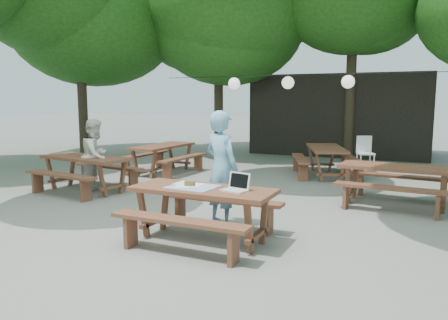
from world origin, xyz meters
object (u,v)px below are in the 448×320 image
main_picnic_table (203,213)px  picnic_table_nw (86,173)px  plastic_chair (365,158)px  woman (222,169)px  second_person (96,156)px

main_picnic_table → picnic_table_nw: size_ratio=0.96×
picnic_table_nw → plastic_chair: (5.00, 5.95, -0.13)m
picnic_table_nw → plastic_chair: plastic_chair is taller
woman → plastic_chair: size_ratio=1.99×
main_picnic_table → plastic_chair: size_ratio=2.22×
main_picnic_table → picnic_table_nw: bearing=153.9°
picnic_table_nw → plastic_chair: bearing=57.2°
second_person → woman: bearing=-121.6°
main_picnic_table → plastic_chair: 7.91m
woman → second_person: bearing=4.4°
main_picnic_table → second_person: size_ratio=1.29×
woman → second_person: 3.64m
main_picnic_table → second_person: 4.05m
second_person → plastic_chair: (4.76, 5.91, -0.52)m
main_picnic_table → picnic_table_nw: 4.23m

